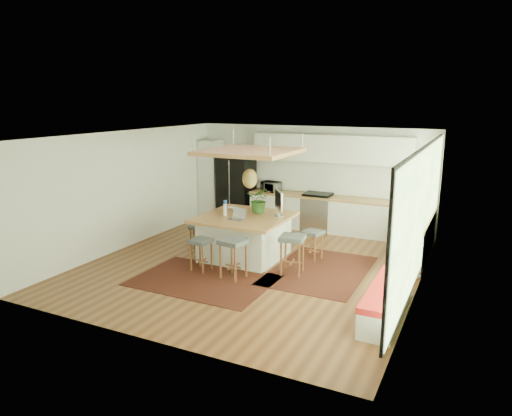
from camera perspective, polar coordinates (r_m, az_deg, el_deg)
The scene contains 33 objects.
floor at distance 9.94m, azimuth -0.23°, elevation -6.89°, with size 7.00×7.00×0.00m, color #583019.
ceiling at distance 9.37m, azimuth -0.24°, elevation 8.82°, with size 7.00×7.00×0.00m, color white.
wall_back at distance 12.74m, azimuth 6.75°, elevation 3.74°, with size 6.50×6.50×0.00m, color silver.
wall_front at distance 6.71m, azimuth -13.60°, elevation -5.02°, with size 6.50×6.50×0.00m, color silver.
wall_left at distance 11.35m, azimuth -15.13°, elevation 2.24°, with size 7.00×7.00×0.00m, color silver.
wall_right at distance 8.67m, azimuth 19.42°, elevation -1.31°, with size 7.00×7.00×0.00m, color silver.
window_wall at distance 8.66m, azimuth 19.24°, elevation -0.97°, with size 0.10×6.20×2.60m, color black, non-canonical shape.
pantry at distance 13.75m, azimuth -5.43°, elevation 3.50°, with size 0.55×0.60×2.25m, color silver.
back_counter_base at distance 12.46m, azimuth 8.53°, elevation -0.80°, with size 4.20×0.60×0.88m, color silver.
back_counter_top at distance 12.36m, azimuth 8.60°, elevation 1.27°, with size 4.24×0.64×0.05m, color #9D6637.
backsplash at distance 12.56m, azimuth 9.09°, elevation 3.53°, with size 4.20×0.02×0.80m, color white.
upper_cabinets at distance 12.30m, azimuth 9.00°, elevation 7.10°, with size 4.20×0.34×0.70m, color silver.
range at distance 12.52m, azimuth 7.45°, elevation -0.41°, with size 0.76×0.62×1.00m, color #A5A5AA, non-canonical shape.
right_counter_base at distance 10.86m, azimuth 18.67°, elevation -3.42°, with size 0.60×2.50×0.88m, color silver.
right_counter_top at distance 10.75m, azimuth 18.85°, elevation -1.07°, with size 0.64×2.54×0.05m, color #9D6637.
window_bench at distance 7.93m, azimuth 15.54°, elevation -10.79°, with size 0.52×2.00×0.50m, color silver, non-canonical shape.
ceiling_panel at distance 9.93m, azimuth -0.77°, elevation 5.29°, with size 1.86×1.86×0.80m, color #9D6637, non-canonical shape.
rug_near at distance 9.18m, azimuth -6.38°, elevation -8.67°, with size 2.60×1.80×0.01m, color black.
rug_right at distance 9.71m, azimuth 7.74°, elevation -7.48°, with size 1.80×2.60×0.01m, color black.
fridge at distance 13.35m, azimuth -2.40°, elevation 2.40°, with size 0.93×0.73×1.87m, color black, non-canonical shape.
island at distance 10.28m, azimuth -1.36°, elevation -3.49°, with size 1.85×1.85×0.93m, color #9D6637, non-canonical shape.
stool_near_left at distance 9.58m, azimuth -6.65°, elevation -5.51°, with size 0.39×0.39×0.66m, color #3F4246, non-canonical shape.
stool_near_right at distance 9.13m, azimuth -2.75°, elevation -6.38°, with size 0.46×0.46×0.78m, color #3F4246, non-canonical shape.
stool_right_front at distance 9.36m, azimuth 4.38°, elevation -5.91°, with size 0.47×0.47×0.79m, color #3F4246, non-canonical shape.
stool_right_back at distance 10.23m, azimuth 6.89°, elevation -4.31°, with size 0.38×0.38×0.64m, color #3F4246, non-canonical shape.
stool_left_side at distance 10.74m, azimuth -6.96°, elevation -3.47°, with size 0.38×0.38×0.64m, color #3F4246, non-canonical shape.
laptop at distance 9.83m, azimuth -2.37°, elevation -0.73°, with size 0.33×0.35×0.25m, color #A5A5AA, non-canonical shape.
monitor at distance 10.12m, azimuth 2.76°, elevation 0.47°, with size 0.60×0.22×0.56m, color #A5A5AA, non-canonical shape.
microwave at distance 12.84m, azimuth 1.83°, elevation 2.74°, with size 0.50×0.27×0.34m, color #A5A5AA.
island_plant at distance 10.42m, azimuth 0.43°, elevation 0.68°, with size 0.53×0.59×0.46m, color #1E4C19.
island_bowl at distance 10.78m, azimuth -2.80°, elevation -0.01°, with size 0.22×0.22×0.05m, color white.
island_bottle_0 at distance 10.48m, azimuth -3.80°, elevation -0.03°, with size 0.07×0.07×0.19m, color blue.
island_bottle_1 at distance 10.19m, azimuth -3.76°, elevation -0.40°, with size 0.07×0.07×0.19m, color white.
Camera 1 is at (4.13, -8.38, 3.39)m, focal length 33.06 mm.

